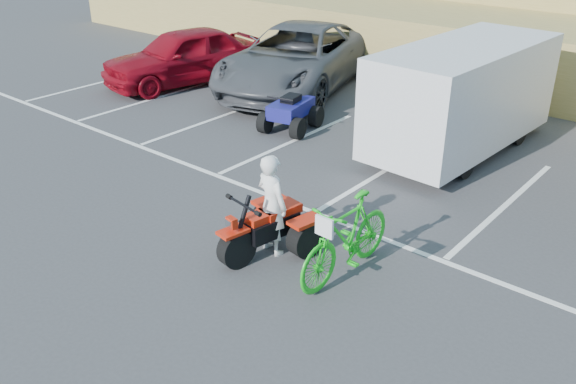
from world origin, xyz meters
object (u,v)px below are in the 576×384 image
Objects in this scene: cargo_trailer at (463,95)px; red_car at (183,56)px; quad_atv_blue at (291,129)px; quad_atv_green at (408,123)px; green_dirt_bike at (346,237)px; grey_pickup at (297,58)px; red_trike_atv at (266,253)px; rider at (272,205)px.

red_car is at bearing -175.06° from cargo_trailer.
quad_atv_blue is 3.17m from quad_atv_green.
green_dirt_bike is 10.42m from grey_pickup.
grey_pickup is 6.35m from cargo_trailer.
green_dirt_bike is (1.39, 0.36, 0.67)m from red_trike_atv.
green_dirt_bike is at bearing -62.90° from grey_pickup.
rider is at bearing -69.62° from grey_pickup.
rider reaches higher than red_car.
red_trike_atv is 0.31× the size of cargo_trailer.
grey_pickup is at bearing 169.14° from cargo_trailer.
red_car is 5.57m from quad_atv_blue.
red_car is at bearing -153.61° from quad_atv_green.
red_car is at bearing 155.60° from red_trike_atv.
quad_atv_blue is at bearing 138.84° from green_dirt_bike.
red_car is at bearing 152.76° from green_dirt_bike.
cargo_trailer reaches higher than quad_atv_green.
green_dirt_bike is 1.31× the size of quad_atv_green.
quad_atv_blue is at bearing -156.57° from cargo_trailer.
grey_pickup reaches higher than rider.
green_dirt_bike reaches higher than quad_atv_blue.
quad_atv_green is at bearing 111.18° from red_trike_atv.
rider is at bearing -90.24° from cargo_trailer.
red_trike_atv is at bearing -90.39° from cargo_trailer.
red_car is (-8.91, 6.12, 0.88)m from red_trike_atv.
red_car reaches higher than red_trike_atv.
quad_atv_green is at bearing 22.69° from red_car.
cargo_trailer reaches higher than rider.
grey_pickup is 4.08× the size of quad_atv_green.
cargo_trailer is at bearing 101.29° from green_dirt_bike.
green_dirt_bike is 0.41× the size of cargo_trailer.
grey_pickup is (-7.14, 7.59, 0.29)m from green_dirt_bike.
grey_pickup is at bearing 135.25° from green_dirt_bike.
red_trike_atv is 0.90m from rider.
cargo_trailer reaches higher than green_dirt_bike.
rider is 0.34× the size of red_car.
quad_atv_blue is (-3.53, 4.97, 0.00)m from red_trike_atv.
quad_atv_green is (-1.83, 0.93, -1.35)m from cargo_trailer.
quad_atv_green reaches higher than quad_atv_blue.
red_car is 9.32m from cargo_trailer.
red_car is 3.30× the size of quad_atv_blue.
cargo_trailer is 2.46m from quad_atv_green.
grey_pickup reaches higher than quad_atv_green.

